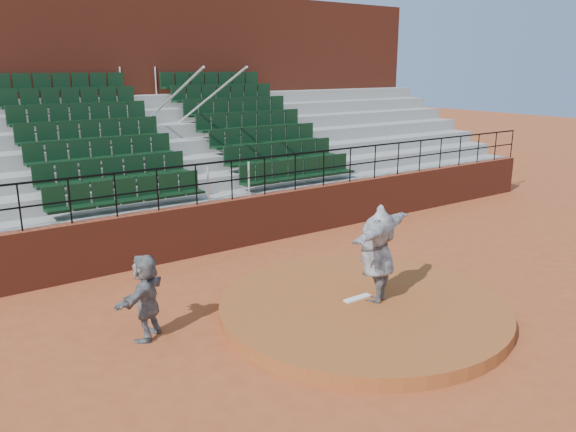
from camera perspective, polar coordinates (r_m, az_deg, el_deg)
The scene contains 9 objects.
ground at distance 11.08m, azimuth 7.56°, elevation -9.77°, with size 90.00×90.00×0.00m, color #9F4723.
pitchers_mound at distance 11.03m, azimuth 7.59°, elevation -9.18°, with size 5.50×5.50×0.25m, color #984C22.
pitching_rubber at distance 11.07m, azimuth 7.08°, elevation -8.27°, with size 0.60×0.15×0.03m, color white.
boundary_wall at distance 14.68m, azimuth -5.62°, elevation -0.77°, with size 24.00×0.30×1.30m, color maroon.
wall_railing at distance 14.37m, azimuth -5.76°, elevation 4.54°, with size 24.04×0.05×1.03m.
seating_deck at distance 17.69m, azimuth -11.55°, elevation 4.37°, with size 24.00×5.97×4.63m.
press_box_facade at distance 21.12m, azimuth -16.29°, elevation 11.50°, with size 24.00×3.00×7.10m, color maroon.
pitcher at distance 10.72m, azimuth 9.05°, elevation -3.78°, with size 2.34×0.64×1.90m, color black.
fielder at distance 10.09m, azimuth -14.22°, elevation -7.94°, with size 1.42×0.45×1.53m, color black.
Camera 1 is at (-6.91, -7.33, 4.61)m, focal length 35.00 mm.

